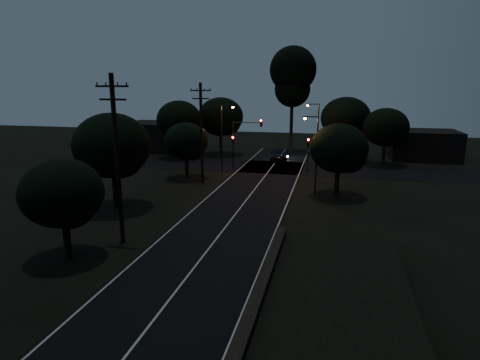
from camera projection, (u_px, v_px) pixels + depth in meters
The scene contains 21 objects.
road_surface at pixel (256, 188), 40.91m from camera, with size 60.00×70.00×0.03m.
utility_pole_mid at pixel (117, 158), 25.63m from camera, with size 2.20×0.30×11.00m.
utility_pole_far at pixel (201, 132), 41.80m from camera, with size 2.20×0.30×10.50m.
tree_left_b at pixel (64, 195), 23.51m from camera, with size 4.82×4.82×6.12m.
tree_left_c at pixel (114, 147), 33.21m from camera, with size 6.39×6.39×8.07m.
tree_left_d at pixel (187, 143), 44.45m from camera, with size 4.90×4.90×6.22m.
tree_far_nw at pixel (222, 118), 59.33m from camera, with size 6.70×6.70×8.49m.
tree_far_w at pixel (180, 121), 56.70m from camera, with size 6.38×6.38×8.13m.
tree_far_ne at pixel (347, 119), 55.33m from camera, with size 6.85×6.85×8.67m.
tree_far_e at pixel (387, 128), 51.61m from camera, with size 5.83×5.83×7.40m.
tree_right_a at pixel (341, 150), 36.92m from camera, with size 5.38×5.38×6.84m.
tall_pine at pixel (293, 76), 60.64m from camera, with size 7.04×7.04×15.99m.
building_left at pixel (159, 136), 64.59m from camera, with size 10.00×8.00×4.40m, color black.
building_right at pixel (424, 145), 56.77m from camera, with size 9.00×7.00×4.00m, color black.
signal_left at pixel (233, 146), 49.67m from camera, with size 0.28×0.35×4.10m.
signal_right at pixel (308, 149), 47.65m from camera, with size 0.28×0.35×4.10m.
signal_mast at pixel (246, 135), 48.95m from camera, with size 3.70×0.35×6.25m.
streetlight_a at pixel (223, 133), 47.53m from camera, with size 1.66×0.26×8.00m.
streetlight_b at pixel (316, 130), 50.87m from camera, with size 1.66×0.26×8.00m.
streetlight_c at pixel (315, 150), 37.56m from camera, with size 1.46×0.26×7.50m.
car at pixel (279, 158), 54.81m from camera, with size 1.29×3.20×1.09m, color black.
Camera 1 is at (7.40, -7.82, 10.31)m, focal length 30.00 mm.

